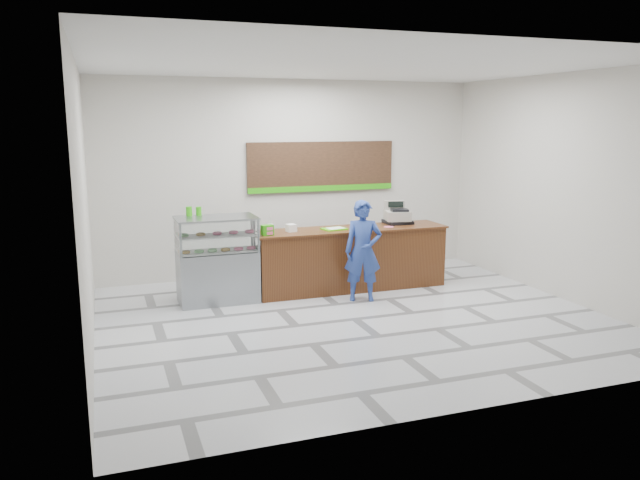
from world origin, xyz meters
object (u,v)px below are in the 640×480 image
object	(u,v)px
cash_register	(397,215)
customer	(363,251)
display_case	(217,259)
sales_counter	(350,259)
serving_tray	(334,229)

from	to	relation	value
cash_register	customer	world-z (taller)	customer
cash_register	display_case	bearing A→B (deg)	-163.13
customer	display_case	bearing A→B (deg)	-178.65
sales_counter	serving_tray	xyz separation A→B (m)	(-0.29, -0.02, 0.52)
sales_counter	customer	bearing A→B (deg)	-95.64
display_case	cash_register	bearing A→B (deg)	3.25
cash_register	customer	distance (m)	1.38
sales_counter	customer	size ratio (longest dim) A/B	2.07
sales_counter	display_case	size ratio (longest dim) A/B	2.45
cash_register	serving_tray	distance (m)	1.25
serving_tray	customer	size ratio (longest dim) A/B	0.27
sales_counter	serving_tray	bearing A→B (deg)	-176.01
sales_counter	serving_tray	distance (m)	0.60
cash_register	customer	size ratio (longest dim) A/B	0.32
sales_counter	display_case	distance (m)	2.23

